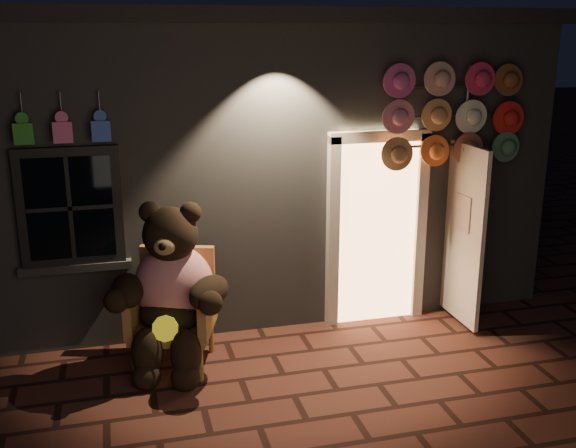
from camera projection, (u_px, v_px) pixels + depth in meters
name	position (u px, v px, depth m)	size (l,w,h in m)	color
ground	(294.00, 396.00, 6.17)	(60.00, 60.00, 0.00)	#4D281D
shop_building	(220.00, 142.00, 9.40)	(7.30, 5.95, 3.51)	slate
wicker_armchair	(174.00, 308.00, 6.69)	(0.95, 0.91, 1.14)	#AB6C42
teddy_bear	(172.00, 291.00, 6.48)	(1.18, 1.09, 1.71)	red
hat_rack	(455.00, 119.00, 7.24)	(1.63, 0.22, 2.89)	#59595E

